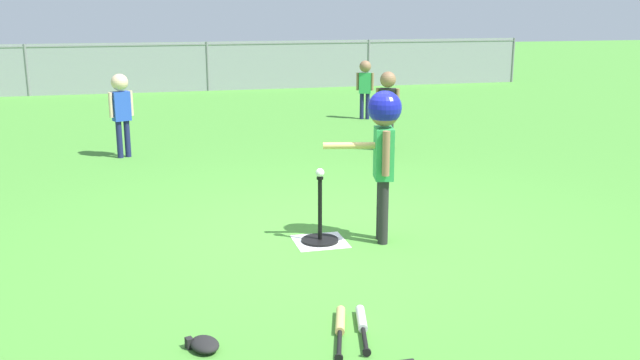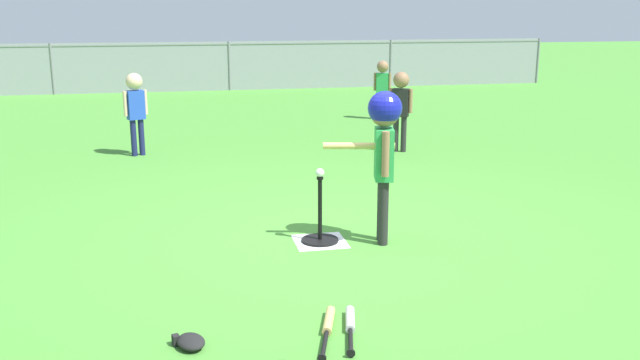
% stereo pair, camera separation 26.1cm
% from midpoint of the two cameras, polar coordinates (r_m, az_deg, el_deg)
% --- Properties ---
extents(ground_plane, '(60.00, 60.00, 0.00)m').
position_cam_midpoint_polar(ground_plane, '(6.19, 2.32, -4.67)').
color(ground_plane, '#478C33').
extents(home_plate, '(0.44, 0.44, 0.01)m').
position_cam_midpoint_polar(home_plate, '(6.07, 1.24, -5.02)').
color(home_plate, white).
rests_on(home_plate, ground_plane).
extents(batting_tee, '(0.32, 0.32, 0.58)m').
position_cam_midpoint_polar(batting_tee, '(6.04, 1.24, -4.29)').
color(batting_tee, black).
rests_on(batting_tee, ground_plane).
extents(baseball_on_tee, '(0.07, 0.07, 0.07)m').
position_cam_midpoint_polar(baseball_on_tee, '(5.89, 1.27, 0.59)').
color(baseball_on_tee, white).
rests_on(baseball_on_tee, batting_tee).
extents(batter_child, '(0.65, 0.37, 1.30)m').
position_cam_midpoint_polar(batter_child, '(5.86, 6.48, 3.58)').
color(batter_child, '#262626').
rests_on(batter_child, ground_plane).
extents(fielder_deep_right, '(0.31, 0.22, 1.11)m').
position_cam_midpoint_polar(fielder_deep_right, '(9.68, -14.05, 6.11)').
color(fielder_deep_right, '#191E4C').
rests_on(fielder_deep_right, ground_plane).
extents(fielder_deep_left, '(0.30, 0.22, 1.10)m').
position_cam_midpoint_polar(fielder_deep_left, '(9.74, 7.35, 6.42)').
color(fielder_deep_left, '#262626').
rests_on(fielder_deep_left, ground_plane).
extents(fielder_deep_center, '(0.29, 0.21, 1.04)m').
position_cam_midpoint_polar(fielder_deep_center, '(12.52, 5.70, 7.95)').
color(fielder_deep_center, '#191E4C').
rests_on(fielder_deep_center, ground_plane).
extents(spare_bat_silver, '(0.20, 0.60, 0.06)m').
position_cam_midpoint_polar(spare_bat_silver, '(4.52, 4.17, -11.62)').
color(spare_bat_silver, silver).
rests_on(spare_bat_silver, ground_plane).
extents(spare_bat_wood, '(0.25, 0.65, 0.06)m').
position_cam_midpoint_polar(spare_bat_wood, '(4.49, 2.35, -11.77)').
color(spare_bat_wood, '#DBB266').
rests_on(spare_bat_wood, ground_plane).
extents(glove_near_bats, '(0.22, 0.26, 0.07)m').
position_cam_midpoint_polar(glove_near_bats, '(4.33, -8.79, -12.90)').
color(glove_near_bats, black).
rests_on(glove_near_bats, ground_plane).
extents(outfield_fence, '(16.06, 0.06, 1.15)m').
position_cam_midpoint_polar(outfield_fence, '(16.98, -6.95, 9.33)').
color(outfield_fence, slate).
rests_on(outfield_fence, ground_plane).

